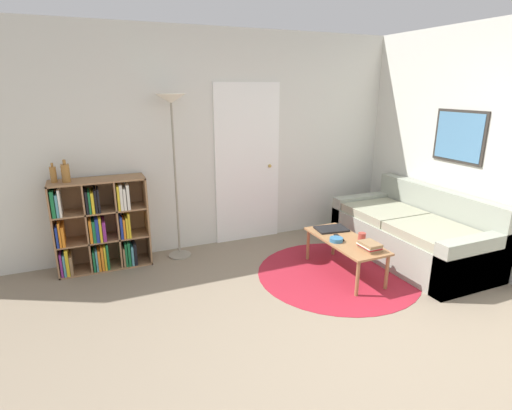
{
  "coord_description": "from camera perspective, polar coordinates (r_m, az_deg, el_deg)",
  "views": [
    {
      "loc": [
        -1.68,
        -1.85,
        1.95
      ],
      "look_at": [
        -0.22,
        1.53,
        0.85
      ],
      "focal_mm": 28.0,
      "sensor_mm": 36.0,
      "label": 1
    }
  ],
  "objects": [
    {
      "name": "couch",
      "position": [
        5.05,
        21.69,
        -3.95
      ],
      "size": [
        0.93,
        1.85,
        0.8
      ],
      "color": "gray",
      "rests_on": "ground_plane"
    },
    {
      "name": "bookshelf",
      "position": [
        4.69,
        -21.37,
        -2.86
      ],
      "size": [
        0.97,
        0.34,
        1.0
      ],
      "color": "#936B47",
      "rests_on": "ground_plane"
    },
    {
      "name": "bottle_left",
      "position": [
        4.56,
        -26.98,
        3.92
      ],
      "size": [
        0.06,
        0.06,
        0.2
      ],
      "color": "olive",
      "rests_on": "bookshelf"
    },
    {
      "name": "rug",
      "position": [
        4.47,
        11.53,
        -9.55
      ],
      "size": [
        1.72,
        1.72,
        0.01
      ],
      "color": "maroon",
      "rests_on": "ground_plane"
    },
    {
      "name": "remote",
      "position": [
        4.36,
        11.75,
        -4.58
      ],
      "size": [
        0.07,
        0.18,
        0.02
      ],
      "color": "black",
      "rests_on": "coffee_table"
    },
    {
      "name": "book_stack_on_table",
      "position": [
        4.13,
        15.96,
        -5.65
      ],
      "size": [
        0.17,
        0.22,
        0.08
      ],
      "color": "olive",
      "rests_on": "coffee_table"
    },
    {
      "name": "wall_right",
      "position": [
        5.1,
        26.89,
        7.55
      ],
      "size": [
        0.08,
        5.78,
        2.6
      ],
      "color": "silver",
      "rests_on": "ground_plane"
    },
    {
      "name": "wall_back",
      "position": [
        5.0,
        -3.4,
        8.99
      ],
      "size": [
        7.37,
        0.11,
        2.6
      ],
      "color": "silver",
      "rests_on": "ground_plane"
    },
    {
      "name": "ground_plane",
      "position": [
        3.17,
        15.98,
        -22.1
      ],
      "size": [
        14.0,
        14.0,
        0.0
      ],
      "primitive_type": "plane",
      "color": "gray"
    },
    {
      "name": "floor_lamp",
      "position": [
        4.52,
        -11.92,
        11.99
      ],
      "size": [
        0.34,
        0.34,
        1.87
      ],
      "color": "gray",
      "rests_on": "ground_plane"
    },
    {
      "name": "coffee_table",
      "position": [
        4.36,
        12.62,
        -5.36
      ],
      "size": [
        0.43,
        1.01,
        0.39
      ],
      "color": "#996B42",
      "rests_on": "ground_plane"
    },
    {
      "name": "bottle_middle",
      "position": [
        4.52,
        -25.55,
        4.17
      ],
      "size": [
        0.08,
        0.08,
        0.23
      ],
      "color": "olive",
      "rests_on": "bookshelf"
    },
    {
      "name": "laptop",
      "position": [
        4.6,
        10.72,
        -3.38
      ],
      "size": [
        0.37,
        0.28,
        0.02
      ],
      "color": "black",
      "rests_on": "coffee_table"
    },
    {
      "name": "cup",
      "position": [
        4.36,
        14.89,
        -4.38
      ],
      "size": [
        0.08,
        0.08,
        0.08
      ],
      "color": "#A33D33",
      "rests_on": "coffee_table"
    },
    {
      "name": "bowl",
      "position": [
        4.27,
        11.39,
        -4.87
      ],
      "size": [
        0.14,
        0.14,
        0.04
      ],
      "color": "teal",
      "rests_on": "coffee_table"
    }
  ]
}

